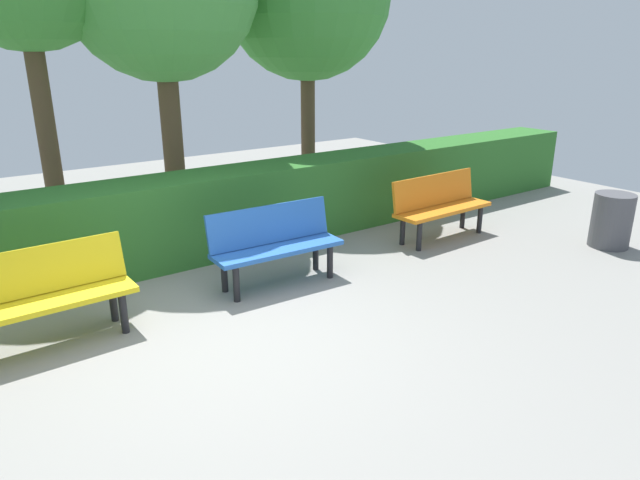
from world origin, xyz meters
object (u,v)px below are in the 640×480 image
at_px(bench_yellow, 34,294).
at_px(trash_bin, 612,220).
at_px(bench_blue, 275,242).
at_px(bench_orange, 440,204).

height_order(bench_yellow, trash_bin, bench_yellow).
bearing_deg(bench_yellow, bench_blue, 178.42).
height_order(bench_orange, bench_blue, same).
xyz_separation_m(bench_yellow, trash_bin, (-6.63, 1.55, -0.13)).
bearing_deg(trash_bin, bench_orange, -45.51).
xyz_separation_m(bench_orange, bench_yellow, (5.07, 0.03, 0.00)).
distance_m(bench_orange, bench_blue, 2.66).
bearing_deg(bench_orange, bench_yellow, -1.04).
distance_m(bench_yellow, trash_bin, 6.81).
bearing_deg(bench_yellow, bench_orange, 179.08).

